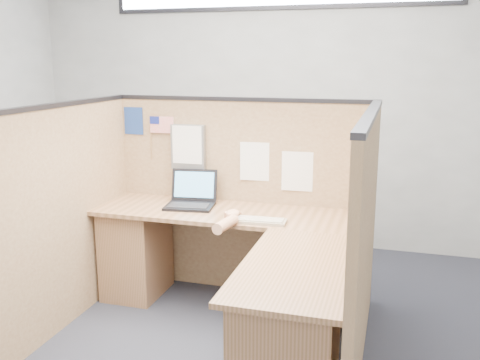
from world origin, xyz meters
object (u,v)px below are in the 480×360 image
(laptop, at_px, (193,197))
(mouse, at_px, (233,217))
(l_desk, at_px, (236,278))
(keyboard, at_px, (256,220))

(laptop, bearing_deg, mouse, -43.22)
(mouse, bearing_deg, l_desk, -66.43)
(l_desk, distance_m, laptop, 0.79)
(keyboard, distance_m, mouse, 0.17)
(l_desk, relative_size, laptop, 5.09)
(keyboard, bearing_deg, mouse, 176.81)
(keyboard, relative_size, mouse, 3.74)
(keyboard, xyz_separation_m, mouse, (-0.16, 0.00, 0.01))
(l_desk, relative_size, keyboard, 4.72)
(laptop, relative_size, keyboard, 0.93)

